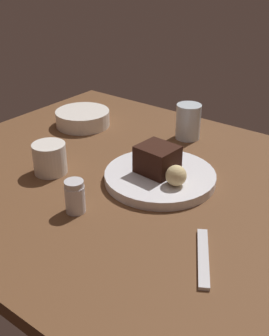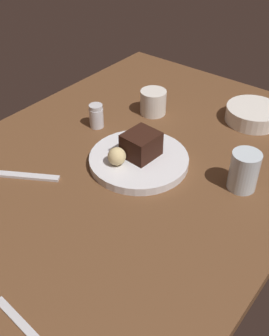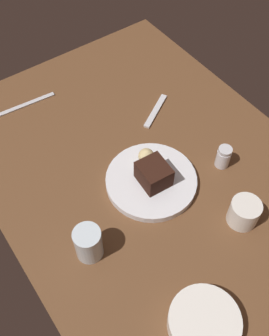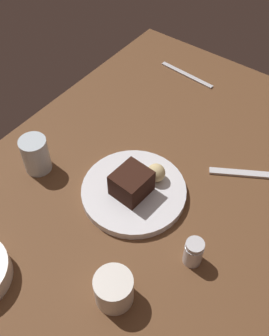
{
  "view_description": "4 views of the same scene",
  "coord_description": "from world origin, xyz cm",
  "px_view_note": "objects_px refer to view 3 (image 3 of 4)",
  "views": [
    {
      "loc": [
        42.6,
        -65.8,
        49.94
      ],
      "look_at": [
        -5.74,
        -2.86,
        7.48
      ],
      "focal_mm": 44.79,
      "sensor_mm": 36.0,
      "label": 1
    },
    {
      "loc": [
        61.46,
        51.35,
        64.39
      ],
      "look_at": [
        3.15,
        5.5,
        6.51
      ],
      "focal_mm": 43.11,
      "sensor_mm": 36.0,
      "label": 2
    },
    {
      "loc": [
        -48.99,
        41.09,
        92.87
      ],
      "look_at": [
        2.52,
        4.33,
        5.8
      ],
      "focal_mm": 42.15,
      "sensor_mm": 36.0,
      "label": 3
    },
    {
      "loc": [
        -47.67,
        -31.44,
        79.49
      ],
      "look_at": [
        2.12,
        5.66,
        5.95
      ],
      "focal_mm": 42.41,
      "sensor_mm": 36.0,
      "label": 4
    }
  ],
  "objects_px": {
    "salt_shaker": "(223,157)",
    "side_bowl": "(204,323)",
    "chocolate_cake_slice": "(154,174)",
    "bread_roll": "(147,156)",
    "coffee_cup": "(244,212)",
    "dessert_spoon": "(156,111)",
    "dessert_plate": "(151,181)",
    "butter_knife": "(26,104)",
    "water_glass": "(88,243)"
  },
  "relations": [
    {
      "from": "salt_shaker",
      "to": "side_bowl",
      "type": "bearing_deg",
      "value": 131.9
    },
    {
      "from": "chocolate_cake_slice",
      "to": "coffee_cup",
      "type": "height_order",
      "value": "chocolate_cake_slice"
    },
    {
      "from": "dessert_plate",
      "to": "butter_knife",
      "type": "relative_size",
      "value": 1.31
    },
    {
      "from": "water_glass",
      "to": "coffee_cup",
      "type": "xyz_separation_m",
      "value": [
        -0.15,
        -0.36,
        -0.01
      ]
    },
    {
      "from": "bread_roll",
      "to": "side_bowl",
      "type": "xyz_separation_m",
      "value": [
        -0.42,
        0.16,
        -0.02
      ]
    },
    {
      "from": "dessert_spoon",
      "to": "salt_shaker",
      "type": "bearing_deg",
      "value": 65.18
    },
    {
      "from": "coffee_cup",
      "to": "dessert_spoon",
      "type": "distance_m",
      "value": 0.44
    },
    {
      "from": "side_bowl",
      "to": "coffee_cup",
      "type": "bearing_deg",
      "value": -61.13
    },
    {
      "from": "chocolate_cake_slice",
      "to": "butter_knife",
      "type": "distance_m",
      "value": 0.5
    },
    {
      "from": "chocolate_cake_slice",
      "to": "bread_roll",
      "type": "xyz_separation_m",
      "value": [
        0.06,
        -0.03,
        -0.01
      ]
    },
    {
      "from": "butter_knife",
      "to": "bread_roll",
      "type": "bearing_deg",
      "value": 116.64
    },
    {
      "from": "dessert_plate",
      "to": "chocolate_cake_slice",
      "type": "bearing_deg",
      "value": -179.89
    },
    {
      "from": "bread_roll",
      "to": "butter_knife",
      "type": "xyz_separation_m",
      "value": [
        0.41,
        0.17,
        -0.04
      ]
    },
    {
      "from": "side_bowl",
      "to": "dessert_spoon",
      "type": "xyz_separation_m",
      "value": [
        0.57,
        -0.31,
        -0.02
      ]
    },
    {
      "from": "dessert_plate",
      "to": "side_bowl",
      "type": "relative_size",
      "value": 1.59
    },
    {
      "from": "water_glass",
      "to": "side_bowl",
      "type": "relative_size",
      "value": 0.61
    },
    {
      "from": "water_glass",
      "to": "salt_shaker",
      "type": "bearing_deg",
      "value": -88.62
    },
    {
      "from": "dessert_plate",
      "to": "butter_knife",
      "type": "height_order",
      "value": "dessert_plate"
    },
    {
      "from": "dessert_plate",
      "to": "chocolate_cake_slice",
      "type": "relative_size",
      "value": 3.03
    },
    {
      "from": "side_bowl",
      "to": "dessert_spoon",
      "type": "height_order",
      "value": "side_bowl"
    },
    {
      "from": "chocolate_cake_slice",
      "to": "coffee_cup",
      "type": "distance_m",
      "value": 0.25
    },
    {
      "from": "salt_shaker",
      "to": "butter_knife",
      "type": "xyz_separation_m",
      "value": [
        0.54,
        0.34,
        -0.03
      ]
    },
    {
      "from": "chocolate_cake_slice",
      "to": "salt_shaker",
      "type": "height_order",
      "value": "chocolate_cake_slice"
    },
    {
      "from": "salt_shaker",
      "to": "butter_knife",
      "type": "relative_size",
      "value": 0.36
    },
    {
      "from": "dessert_spoon",
      "to": "butter_knife",
      "type": "relative_size",
      "value": 0.79
    },
    {
      "from": "chocolate_cake_slice",
      "to": "dessert_spoon",
      "type": "bearing_deg",
      "value": -38.78
    },
    {
      "from": "chocolate_cake_slice",
      "to": "bread_roll",
      "type": "height_order",
      "value": "chocolate_cake_slice"
    },
    {
      "from": "water_glass",
      "to": "chocolate_cake_slice",
      "type": "bearing_deg",
      "value": -74.62
    },
    {
      "from": "side_bowl",
      "to": "chocolate_cake_slice",
      "type": "bearing_deg",
      "value": -20.58
    },
    {
      "from": "butter_knife",
      "to": "chocolate_cake_slice",
      "type": "bearing_deg",
      "value": 111.09
    },
    {
      "from": "dessert_plate",
      "to": "salt_shaker",
      "type": "height_order",
      "value": "salt_shaker"
    },
    {
      "from": "chocolate_cake_slice",
      "to": "bread_roll",
      "type": "bearing_deg",
      "value": -21.85
    },
    {
      "from": "chocolate_cake_slice",
      "to": "coffee_cup",
      "type": "xyz_separation_m",
      "value": [
        -0.22,
        -0.12,
        -0.02
      ]
    },
    {
      "from": "salt_shaker",
      "to": "dessert_spoon",
      "type": "xyz_separation_m",
      "value": [
        0.27,
        0.03,
        -0.03
      ]
    },
    {
      "from": "water_glass",
      "to": "side_bowl",
      "type": "xyz_separation_m",
      "value": [
        -0.29,
        -0.11,
        -0.03
      ]
    },
    {
      "from": "dessert_plate",
      "to": "coffee_cup",
      "type": "bearing_deg",
      "value": -151.84
    },
    {
      "from": "coffee_cup",
      "to": "butter_knife",
      "type": "xyz_separation_m",
      "value": [
        0.7,
        0.26,
        -0.03
      ]
    },
    {
      "from": "salt_shaker",
      "to": "dessert_spoon",
      "type": "distance_m",
      "value": 0.28
    },
    {
      "from": "chocolate_cake_slice",
      "to": "dessert_spoon",
      "type": "relative_size",
      "value": 0.55
    },
    {
      "from": "chocolate_cake_slice",
      "to": "coffee_cup",
      "type": "relative_size",
      "value": 1.07
    },
    {
      "from": "side_bowl",
      "to": "bread_roll",
      "type": "bearing_deg",
      "value": -20.78
    },
    {
      "from": "side_bowl",
      "to": "dessert_spoon",
      "type": "bearing_deg",
      "value": -28.24
    },
    {
      "from": "side_bowl",
      "to": "coffee_cup",
      "type": "distance_m",
      "value": 0.29
    },
    {
      "from": "salt_shaker",
      "to": "side_bowl",
      "type": "height_order",
      "value": "salt_shaker"
    },
    {
      "from": "bread_roll",
      "to": "coffee_cup",
      "type": "distance_m",
      "value": 0.3
    },
    {
      "from": "dessert_plate",
      "to": "bread_roll",
      "type": "relative_size",
      "value": 5.57
    },
    {
      "from": "bread_roll",
      "to": "butter_knife",
      "type": "relative_size",
      "value": 0.23
    },
    {
      "from": "bread_roll",
      "to": "butter_knife",
      "type": "distance_m",
      "value": 0.45
    },
    {
      "from": "water_glass",
      "to": "butter_knife",
      "type": "xyz_separation_m",
      "value": [
        0.55,
        -0.1,
        -0.04
      ]
    },
    {
      "from": "coffee_cup",
      "to": "water_glass",
      "type": "bearing_deg",
      "value": 67.61
    }
  ]
}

